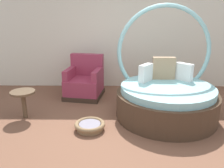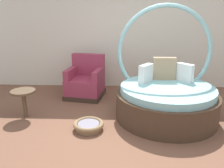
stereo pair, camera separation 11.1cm
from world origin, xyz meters
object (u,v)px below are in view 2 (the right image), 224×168
(round_daybed, at_px, (166,96))
(red_armchair, at_px, (86,82))
(side_table, at_px, (23,95))
(pet_basket, at_px, (89,125))

(round_daybed, relative_size, red_armchair, 2.17)
(round_daybed, relative_size, side_table, 3.92)
(round_daybed, xyz_separation_m, pet_basket, (-1.37, -0.59, -0.33))
(round_daybed, relative_size, pet_basket, 4.00)
(round_daybed, height_order, side_table, round_daybed)
(red_armchair, relative_size, side_table, 1.81)
(round_daybed, distance_m, side_table, 2.62)
(round_daybed, distance_m, pet_basket, 1.53)
(side_table, bearing_deg, red_armchair, 50.10)
(round_daybed, bearing_deg, pet_basket, -156.62)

